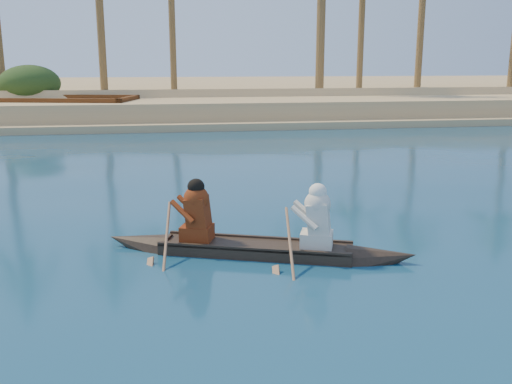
{
  "coord_description": "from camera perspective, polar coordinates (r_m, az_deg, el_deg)",
  "views": [
    {
      "loc": [
        -2.35,
        -5.97,
        3.4
      ],
      "look_at": [
        -0.59,
        4.9,
        0.86
      ],
      "focal_mm": 40.0,
      "sensor_mm": 36.0,
      "label": 1
    }
  ],
  "objects": [
    {
      "name": "ground",
      "position": [
        7.26,
        11.24,
        -15.22
      ],
      "size": [
        160.0,
        160.0,
        0.0
      ],
      "primitive_type": "plane",
      "color": "#0C2B4E",
      "rests_on": "ground"
    },
    {
      "name": "sandy_embankment",
      "position": [
        52.98,
        -6.72,
        9.78
      ],
      "size": [
        150.0,
        51.0,
        1.5
      ],
      "color": "tan",
      "rests_on": "ground"
    },
    {
      "name": "canoe",
      "position": [
        10.23,
        -0.03,
        -4.67
      ],
      "size": [
        5.54,
        2.61,
        1.55
      ],
      "rotation": [
        0.0,
        0.0,
        -0.35
      ],
      "color": "#34241C",
      "rests_on": "ground"
    },
    {
      "name": "shrub_cluster",
      "position": [
        37.61,
        -5.66,
        9.56
      ],
      "size": [
        100.0,
        6.0,
        2.4
      ],
      "primitive_type": null,
      "color": "#1F3714",
      "rests_on": "ground"
    },
    {
      "name": "barge_mid",
      "position": [
        33.81,
        -21.18,
        7.4
      ],
      "size": [
        11.28,
        6.0,
        1.79
      ],
      "rotation": [
        0.0,
        0.0,
        -0.24
      ],
      "color": "#622E15",
      "rests_on": "ground"
    }
  ]
}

